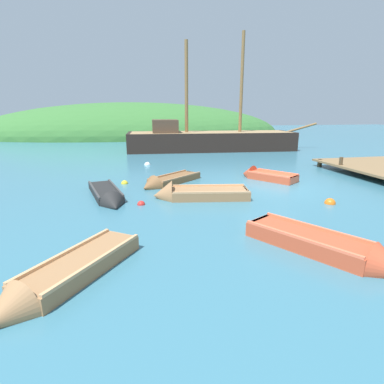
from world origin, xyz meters
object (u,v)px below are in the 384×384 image
Objects in this scene: rowboat_outer_left at (194,195)px; buoy_red at (141,205)px; rowboat_portside at (108,197)px; buoy_white at (147,165)px; buoy_yellow at (125,184)px; rowboat_far at (63,279)px; sailing_ship at (209,144)px; buoy_orange at (330,204)px; rowboat_near_dock at (167,182)px; rowboat_center at (264,177)px; rowboat_outer_right at (328,249)px.

buoy_red is (-2.15, -0.50, -0.12)m from rowboat_outer_left.
rowboat_portside is 9.99× the size of buoy_white.
buoy_white is at bearing -71.67° from rowboat_outer_left.
rowboat_outer_left reaches higher than buoy_yellow.
buoy_white is at bearing 84.98° from buoy_red.
rowboat_portside is 6.34m from rowboat_far.
rowboat_outer_left is 9.97× the size of buoy_white.
sailing_ship is 44.01× the size of buoy_white.
buoy_orange is at bearing -32.60° from buoy_yellow.
buoy_orange is (8.95, 3.89, -0.12)m from rowboat_far.
buoy_red is 0.89× the size of buoy_yellow.
rowboat_portside is 3.50m from rowboat_outer_left.
rowboat_near_dock is at bearing 141.98° from buoy_orange.
rowboat_outer_left is at bearing 86.93° from rowboat_center.
buoy_yellow is at bearing 100.10° from buoy_red.
rowboat_near_dock is (3.19, 8.40, -0.03)m from rowboat_far.
rowboat_portside is at bearing -104.06° from buoy_yellow.
rowboat_far is at bearing -100.40° from buoy_white.
rowboat_outer_right is 11.41× the size of buoy_yellow.
rowboat_center is 11.93m from rowboat_far.
buoy_white is at bearing 10.64° from rowboat_center.
rowboat_outer_right is 9.58× the size of buoy_white.
rowboat_outer_right is 9.21× the size of buoy_orange.
rowboat_near_dock is at bearing -13.34° from buoy_yellow.
sailing_ship reaches higher than buoy_orange.
buoy_orange is 1.24× the size of buoy_yellow.
buoy_red is 3.72m from buoy_yellow.
buoy_red is (1.29, -1.10, -0.08)m from rowboat_portside.
rowboat_center is 7.54× the size of buoy_white.
rowboat_portside reaches higher than buoy_yellow.
buoy_yellow is (-7.48, -12.14, -0.58)m from sailing_ship.
buoy_orange is (0.59, -4.63, -0.12)m from rowboat_center.
sailing_ship is 4.41× the size of rowboat_portside.
rowboat_portside reaches higher than buoy_white.
sailing_ship is at bearing 66.63° from buoy_red.
rowboat_near_dock reaches higher than rowboat_portside.
rowboat_outer_right is at bearing -92.90° from sailing_ship.
rowboat_portside is 13.39× the size of buoy_red.
buoy_yellow is (-2.04, 0.48, -0.09)m from rowboat_near_dock.
buoy_red is (1.80, 5.22, -0.12)m from rowboat_far.
buoy_yellow is at bearing 147.40° from buoy_orange.
sailing_ship is at bearing 141.79° from rowboat_outer_right.
buoy_yellow is at bearing -117.83° from sailing_ship.
rowboat_outer_left reaches higher than buoy_white.
rowboat_portside is 11.90× the size of buoy_yellow.
rowboat_portside is at bearing -104.97° from buoy_white.
rowboat_outer_right is 14.43m from buoy_white.
rowboat_outer_right is (2.98, -8.32, 0.05)m from rowboat_near_dock.
buoy_yellow is at bearing 178.19° from rowboat_outer_right.
sailing_ship reaches higher than rowboat_portside.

